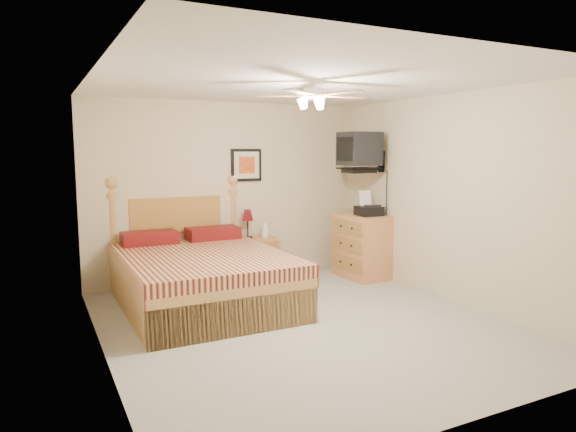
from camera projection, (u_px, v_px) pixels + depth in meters
name	position (u px, v px, depth m)	size (l,w,h in m)	color
floor	(304.00, 324.00, 5.45)	(4.50, 4.50, 0.00)	gray
ceiling	(304.00, 83.00, 5.13)	(4.00, 4.50, 0.04)	white
wall_back	(228.00, 191.00, 7.28)	(4.00, 0.04, 2.50)	#C9B894
wall_front	(471.00, 242.00, 3.29)	(4.00, 0.04, 2.50)	#C9B894
wall_left	(99.00, 219.00, 4.39)	(0.04, 4.50, 2.50)	#C9B894
wall_right	(450.00, 199.00, 6.18)	(0.04, 4.50, 2.50)	#C9B894
bed	(202.00, 242.00, 6.00)	(1.79, 2.35, 1.52)	tan
nightstand	(257.00, 258.00, 7.33)	(0.54, 0.41, 0.59)	#B5743D
table_lamp	(248.00, 224.00, 7.28)	(0.22, 0.22, 0.41)	#510106
lotion_bottle	(265.00, 229.00, 7.34)	(0.09, 0.10, 0.25)	white
framed_picture	(246.00, 165.00, 7.33)	(0.46, 0.04, 0.46)	black
dresser	(362.00, 246.00, 7.41)	(0.54, 0.77, 0.91)	#C77C48
fax_machine	(369.00, 203.00, 7.22)	(0.33, 0.35, 0.35)	black
magazine_lower	(351.00, 212.00, 7.58)	(0.20, 0.26, 0.02)	#C1B69E
magazine_upper	(351.00, 210.00, 7.58)	(0.20, 0.27, 0.02)	tan
wall_tv	(368.00, 152.00, 7.18)	(0.56, 0.46, 0.58)	black
ceiling_fan	(314.00, 95.00, 4.97)	(1.14, 1.14, 0.28)	white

